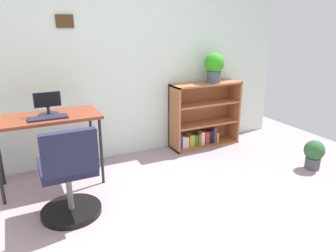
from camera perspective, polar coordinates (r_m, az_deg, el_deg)
wall_back at (r=3.81m, az=-13.08°, el=10.79°), size 5.20×0.12×2.31m
desk at (r=3.34m, az=-21.00°, el=0.58°), size 1.02×0.50×0.74m
monitor at (r=3.34m, az=-20.87°, el=3.63°), size 0.25×0.19×0.23m
keyboard at (r=3.22m, az=-20.83°, el=1.40°), size 0.36×0.15×0.02m
office_chair at (r=2.80m, az=-17.37°, el=-9.22°), size 0.52×0.55×0.84m
bookshelf_low at (r=4.32m, az=6.21°, el=1.56°), size 0.96×0.30×0.87m
potted_plant_on_shelf at (r=4.20m, az=8.34°, el=10.62°), size 0.26×0.26×0.38m
potted_plant_floor at (r=3.99m, az=24.83°, el=-4.48°), size 0.23×0.23×0.34m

